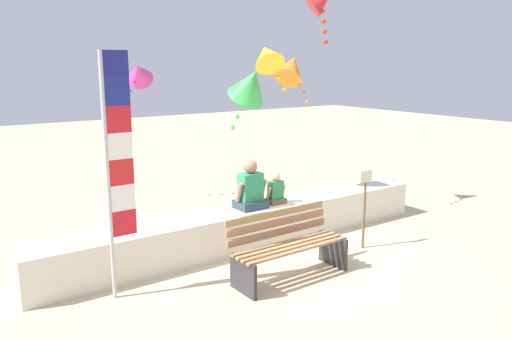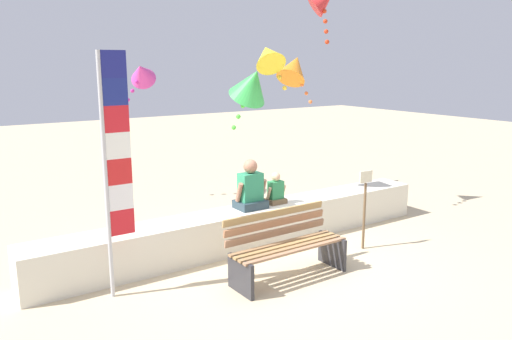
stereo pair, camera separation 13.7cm
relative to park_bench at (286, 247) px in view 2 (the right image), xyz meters
The scene contains 12 objects.
ground_plane 0.66m from the park_bench, 63.39° to the left, with size 40.00×40.00×0.00m, color #CAB58E.
seawall_ledge 1.30m from the park_bench, 79.79° to the left, with size 6.76×0.63×0.60m, color silver.
park_bench is the anchor object (origin of this frame).
person_adult 1.40m from the park_bench, 77.67° to the left, with size 0.51×0.37×0.78m.
person_child 1.55m from the park_bench, 59.16° to the left, with size 0.34×0.25×0.51m.
flag_banner 2.51m from the park_bench, 160.79° to the left, with size 0.35×0.05×2.97m.
kite_red 4.68m from the park_bench, 41.23° to the left, with size 0.68×0.70×1.04m.
kite_yellow 3.39m from the park_bench, 60.98° to the left, with size 0.66×0.76×0.90m.
kite_orange 5.31m from the park_bench, 51.03° to the left, with size 1.06×0.96×1.19m.
kite_green 3.25m from the park_bench, 66.90° to the left, with size 0.81×0.92×1.17m.
kite_magenta 5.14m from the park_bench, 91.28° to the left, with size 0.77×0.81×1.09m.
sign_post 1.67m from the park_bench, ahead, with size 0.24×0.04×1.24m.
Camera 2 is at (-4.11, -5.54, 2.83)m, focal length 35.45 mm.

